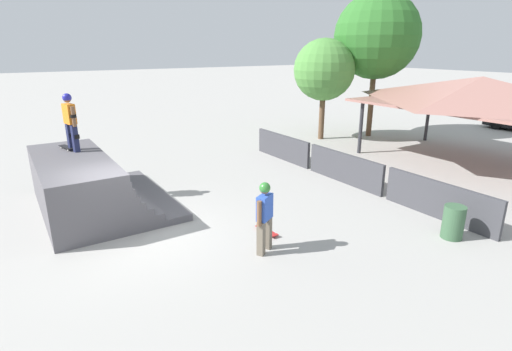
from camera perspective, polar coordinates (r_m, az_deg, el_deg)
name	(u,v)px	position (r m, az deg, el deg)	size (l,w,h in m)	color
ground_plane	(132,234)	(10.86, -17.31, -7.97)	(160.00, 160.00, 0.00)	#A3A09B
quarter_pipe_ramp	(86,186)	(12.64, -23.12, -1.45)	(4.85, 3.49, 1.61)	#565459
skater_on_deck	(70,118)	(13.06, -25.04, 7.41)	(0.74, 0.33, 1.71)	#1E2347
skateboard_on_deck	(67,147)	(13.52, -25.36, 3.65)	(0.84, 0.38, 0.09)	silver
bystander_walking	(265,212)	(9.13, 1.25, -5.21)	(0.43, 0.63, 1.72)	#6B6051
skateboard_on_ground	(267,231)	(10.41, 1.61, -7.93)	(0.80, 0.20, 0.09)	green
barrier_fence	(344,168)	(14.39, 12.50, 1.04)	(10.81, 0.12, 1.05)	#3D3D42
pavilion_shelter	(480,92)	(18.09, 29.41, 10.29)	(8.82, 5.68, 3.52)	#2D2D33
tree_beside_pavilion	(324,70)	(20.88, 9.70, 14.63)	(3.05, 3.05, 5.04)	brown
tree_far_back	(377,36)	(22.20, 16.88, 18.51)	(4.29, 4.29, 7.27)	brown
trash_bin	(453,222)	(11.16, 26.36, -5.99)	(0.52, 0.52, 0.85)	#385B3D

